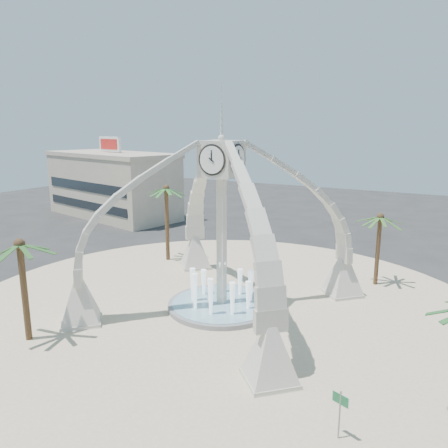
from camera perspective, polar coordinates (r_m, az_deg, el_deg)
The scene contains 9 objects.
ground at distance 33.18m, azimuth -0.30°, elevation -10.89°, with size 140.00×140.00×0.00m, color #282828.
plaza at distance 33.16m, azimuth -0.30°, elevation -10.85°, with size 40.00×40.00×0.06m, color beige.
clock_tower at distance 31.18m, azimuth -0.32°, elevation 0.13°, with size 17.94×17.94×16.30m.
fountain at distance 33.06m, azimuth -0.30°, elevation -10.43°, with size 8.00×8.00×3.62m.
building_nw at distance 68.17m, azimuth -14.39°, elevation 5.05°, with size 23.75×13.73×11.90m.
palm_west at distance 43.32m, azimuth -7.57°, elevation 4.50°, with size 4.44×4.44×8.16m.
palm_north at distance 38.40m, azimuth 19.75°, elevation 0.78°, with size 4.83×4.83×6.67m.
palm_south at distance 29.10m, azimuth -25.15°, elevation -2.55°, with size 5.35×5.35×7.09m.
street_sign at distance 20.61m, azimuth 14.93°, elevation -21.91°, with size 0.80×0.31×2.31m.
Camera 1 is at (15.39, -26.29, 13.14)m, focal length 35.00 mm.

